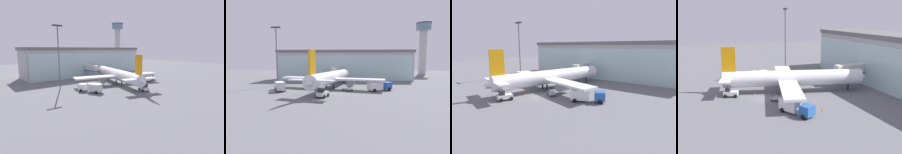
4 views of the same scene
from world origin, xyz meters
TOP-DOWN VIEW (x-y plane):
  - ground at (0.00, 0.00)m, footprint 240.00×240.00m
  - terminal_building at (0.01, 36.13)m, footprint 60.84×17.51m
  - jet_bridge at (-3.91, 26.92)m, footprint 3.43×13.41m
  - control_tower at (48.74, 71.46)m, footprint 9.30×9.30m
  - apron_light_mast at (-22.50, 12.50)m, footprint 3.20×0.40m
  - airplane at (-2.58, 7.76)m, footprint 32.36×36.65m
  - catering_truck at (-17.06, 1.86)m, footprint 5.45×7.46m
  - fuel_truck at (11.42, 4.01)m, footprint 7.44×5.50m
  - baggage_cart at (2.36, 2.79)m, footprint 3.21×2.93m
  - pushback_tug at (-3.17, -6.55)m, footprint 2.90×3.57m
  - safety_cone_nose at (-3.31, -0.88)m, footprint 0.36×0.36m
  - safety_cone_wingtip at (11.69, 9.56)m, footprint 0.36×0.36m

SIDE VIEW (x-z plane):
  - ground at x=0.00m, z-range 0.00..0.00m
  - safety_cone_nose at x=-3.31m, z-range 0.00..0.55m
  - safety_cone_wingtip at x=11.69m, z-range 0.00..0.55m
  - baggage_cart at x=2.36m, z-range -0.25..1.25m
  - pushback_tug at x=-3.17m, z-range -0.18..2.12m
  - catering_truck at x=-17.06m, z-range 0.14..2.79m
  - fuel_truck at x=11.42m, z-range 0.14..2.79m
  - airplane at x=-2.58m, z-range -2.15..8.98m
  - jet_bridge at x=-3.91m, z-range 1.45..7.11m
  - terminal_building at x=0.01m, z-range 0.00..13.43m
  - apron_light_mast at x=-22.50m, z-range 1.78..22.04m
  - control_tower at x=48.74m, z-range 4.19..37.19m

